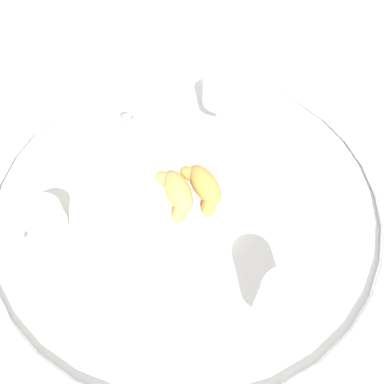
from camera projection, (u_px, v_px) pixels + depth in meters
The scene contains 9 objects.
ground_plane at pixel (185, 192), 0.74m from camera, with size 2.20×2.20×0.00m, color silver.
table_chrome_rim at pixel (185, 188), 0.73m from camera, with size 0.82×0.82×0.02m, color silver.
pastry_plate at pixel (192, 197), 0.72m from camera, with size 0.23×0.23×0.02m.
croissant_large at pixel (204, 186), 0.70m from camera, with size 0.13×0.09×0.04m.
croissant_small at pixel (177, 192), 0.69m from camera, with size 0.13×0.08×0.04m.
coffee_cup_near at pixel (106, 123), 0.82m from camera, with size 0.14×0.14×0.06m.
coffee_cup_far at pixel (45, 220), 0.67m from camera, with size 0.14×0.14×0.06m.
juice_glass_left at pixel (220, 90), 0.79m from camera, with size 0.08×0.08×0.14m.
juice_glass_right at pixel (282, 304), 0.52m from camera, with size 0.08×0.08×0.14m.
Camera 1 is at (-0.42, 0.06, 0.61)m, focal length 33.51 mm.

